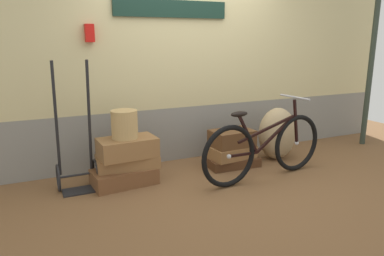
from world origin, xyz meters
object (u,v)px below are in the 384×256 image
suitcase_4 (231,152)px  wicker_basket (125,124)px  suitcase_0 (124,177)px  suitcase_1 (127,161)px  suitcase_3 (232,161)px  bicycle (265,148)px  suitcase_2 (127,147)px  luggage_trolley (76,161)px  suitcase_5 (232,138)px  burlap_sack (277,133)px

suitcase_4 → wicker_basket: size_ratio=1.82×
suitcase_0 → suitcase_1: suitcase_1 is taller
suitcase_3 → bicycle: size_ratio=0.38×
suitcase_2 → luggage_trolley: luggage_trolley is taller
luggage_trolley → bicycle: 2.12m
suitcase_0 → suitcase_5: bearing=-3.8°
bicycle → burlap_sack: bearing=42.3°
suitcase_5 → burlap_sack: burlap_sack is taller
suitcase_0 → suitcase_5: 1.45m
suitcase_0 → wicker_basket: 0.60m
suitcase_5 → suitcase_1: bearing=176.2°
suitcase_2 → burlap_sack: burlap_sack is taller
suitcase_3 → wicker_basket: size_ratio=2.09×
suitcase_0 → suitcase_1: 0.18m
suitcase_3 → bicycle: bearing=-74.6°
wicker_basket → bicycle: bearing=-19.4°
suitcase_0 → bicycle: size_ratio=0.40×
suitcase_2 → burlap_sack: (2.08, 0.02, -0.07)m
suitcase_3 → suitcase_4: (-0.02, -0.02, 0.13)m
suitcase_1 → burlap_sack: burlap_sack is taller
wicker_basket → burlap_sack: 2.13m
suitcase_3 → burlap_sack: 0.76m
wicker_basket → burlap_sack: wicker_basket is taller
suitcase_0 → suitcase_1: (0.06, 0.05, 0.16)m
burlap_sack → bicycle: bicycle is taller
burlap_sack → wicker_basket: bearing=-179.8°
suitcase_3 → wicker_basket: (-1.39, -0.01, 0.63)m
suitcase_5 → burlap_sack: 0.72m
luggage_trolley → bicycle: (2.04, -0.60, 0.05)m
suitcase_5 → burlap_sack: (0.72, 0.01, -0.02)m
suitcase_1 → suitcase_4: bearing=3.7°
suitcase_5 → wicker_basket: (-1.38, -0.00, 0.32)m
suitcase_5 → wicker_basket: 1.42m
suitcase_2 → suitcase_3: 1.42m
suitcase_0 → suitcase_2: size_ratio=1.11×
suitcase_4 → wicker_basket: 1.46m
wicker_basket → luggage_trolley: 0.65m
suitcase_3 → wicker_basket: wicker_basket is taller
wicker_basket → suitcase_4: bearing=-0.2°
suitcase_3 → suitcase_0: bearing=-174.7°
suitcase_3 → burlap_sack: bearing=3.2°
suitcase_3 → luggage_trolley: size_ratio=0.47×
wicker_basket → bicycle: 1.63m
suitcase_0 → suitcase_4: suitcase_4 is taller
bicycle → suitcase_4: bearing=104.0°
luggage_trolley → suitcase_1: bearing=-4.5°
suitcase_4 → bicycle: (0.13, -0.53, 0.18)m
wicker_basket → luggage_trolley: (-0.53, 0.07, -0.37)m
suitcase_5 → wicker_basket: wicker_basket is taller
suitcase_2 → luggage_trolley: bearing=168.6°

